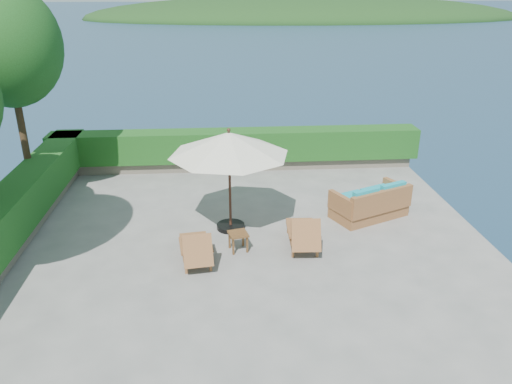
{
  "coord_description": "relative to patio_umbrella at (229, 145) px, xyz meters",
  "views": [
    {
      "loc": [
        -0.57,
        -10.63,
        5.87
      ],
      "look_at": [
        0.3,
        0.8,
        1.1
      ],
      "focal_mm": 35.0,
      "sensor_mm": 36.0,
      "label": 1
    }
  ],
  "objects": [
    {
      "name": "offshore_island",
      "position": [
        25.34,
        138.97,
        -5.27
      ],
      "size": [
        126.0,
        57.6,
        12.6
      ],
      "primitive_type": "ellipsoid",
      "color": "black",
      "rests_on": "ocean"
    },
    {
      "name": "ground",
      "position": [
        0.34,
        -1.03,
        -2.27
      ],
      "size": [
        12.0,
        12.0,
        0.0
      ],
      "primitive_type": "plane",
      "color": "gray",
      "rests_on": "ground"
    },
    {
      "name": "ocean",
      "position": [
        0.34,
        -1.03,
        -5.27
      ],
      "size": [
        600.0,
        600.0,
        0.0
      ],
      "primitive_type": "plane",
      "color": "#17324A",
      "rests_on": "ground"
    },
    {
      "name": "side_table",
      "position": [
        0.15,
        -1.18,
        -1.89
      ],
      "size": [
        0.52,
        0.52,
        0.46
      ],
      "rotation": [
        0.0,
        0.0,
        0.24
      ],
      "color": "brown",
      "rests_on": "ground"
    },
    {
      "name": "wicker_loveseat",
      "position": [
        3.81,
        0.39,
        -1.88
      ],
      "size": [
        2.28,
        1.79,
        1.0
      ],
      "rotation": [
        0.0,
        0.0,
        0.43
      ],
      "color": "brown",
      "rests_on": "ground"
    },
    {
      "name": "planter_wall_left",
      "position": [
        -5.26,
        -1.03,
        -2.09
      ],
      "size": [
        0.6,
        12.0,
        0.36
      ],
      "primitive_type": "cube",
      "color": "#6E6658",
      "rests_on": "ground"
    },
    {
      "name": "tree_far",
      "position": [
        -5.66,
        2.17,
        2.13
      ],
      "size": [
        2.8,
        2.8,
        6.03
      ],
      "color": "#3C2917",
      "rests_on": "ground"
    },
    {
      "name": "lounge_right",
      "position": [
        1.71,
        -1.15,
        -1.88
      ],
      "size": [
        0.8,
        1.67,
        0.95
      ],
      "rotation": [
        0.0,
        0.0,
        -0.05
      ],
      "color": "brown",
      "rests_on": "ground"
    },
    {
      "name": "lounge_left",
      "position": [
        -0.83,
        -1.66,
        -1.9
      ],
      "size": [
        0.84,
        1.63,
        0.9
      ],
      "rotation": [
        0.0,
        0.0,
        0.13
      ],
      "color": "brown",
      "rests_on": "ground"
    },
    {
      "name": "hedge_left",
      "position": [
        -5.26,
        -1.03,
        -1.42
      ],
      "size": [
        0.9,
        12.4,
        1.0
      ],
      "primitive_type": "cube",
      "color": "#154413",
      "rests_on": "planter_wall_left"
    },
    {
      "name": "patio_umbrella",
      "position": [
        0.0,
        0.0,
        0.0
      ],
      "size": [
        3.49,
        3.49,
        2.69
      ],
      "rotation": [
        0.0,
        0.0,
        0.18
      ],
      "color": "black",
      "rests_on": "ground"
    },
    {
      "name": "foundation",
      "position": [
        0.34,
        -1.03,
        -3.82
      ],
      "size": [
        12.0,
        12.0,
        3.0
      ],
      "primitive_type": "cube",
      "color": "#5A5248",
      "rests_on": "ocean"
    },
    {
      "name": "hedge_far",
      "position": [
        0.34,
        4.57,
        -1.42
      ],
      "size": [
        12.4,
        0.9,
        1.0
      ],
      "primitive_type": "cube",
      "color": "#154413",
      "rests_on": "planter_wall_far"
    },
    {
      "name": "planter_wall_far",
      "position": [
        0.34,
        4.57,
        -2.09
      ],
      "size": [
        12.0,
        0.6,
        0.36
      ],
      "primitive_type": "cube",
      "color": "#6E6658",
      "rests_on": "ground"
    }
  ]
}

